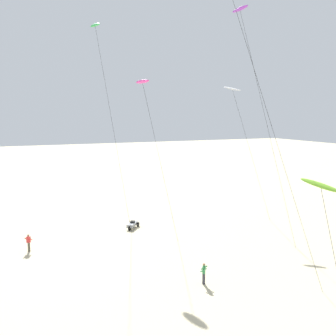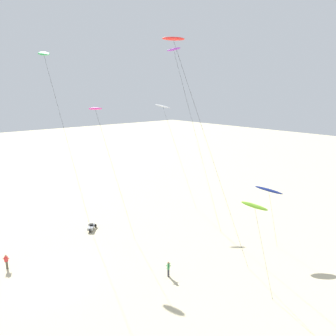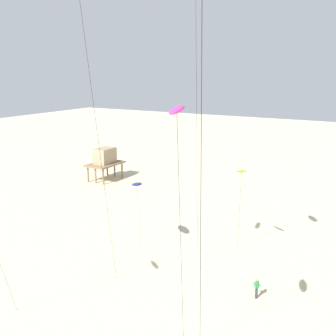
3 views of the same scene
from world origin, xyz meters
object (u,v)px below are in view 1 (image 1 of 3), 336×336
object	(u,v)px
kite_purple	(242,16)
kite_flyer_nearest	(29,242)
beach_buggy	(132,224)
kite_green	(95,27)
kite_flyer_middle	(204,273)
kite_white	(233,91)
kite_magenta	(143,84)
kite_lime	(321,187)

from	to	relation	value
kite_purple	kite_flyer_nearest	size ratio (longest dim) A/B	14.19
kite_purple	beach_buggy	xyz separation A→B (m)	(-5.60, -10.16, -22.32)
kite_green	kite_flyer_middle	distance (m)	29.07
kite_green	kite_flyer_middle	bearing A→B (deg)	11.31
kite_green	kite_flyer_nearest	size ratio (longest dim) A/B	13.99
kite_white	kite_flyer_nearest	world-z (taller)	kite_white
kite_white	kite_flyer_middle	xyz separation A→B (m)	(16.29, -12.95, -14.88)
beach_buggy	kite_magenta	bearing A→B (deg)	36.14
kite_flyer_middle	kite_white	bearing A→B (deg)	141.52
kite_green	kite_flyer_middle	xyz separation A→B (m)	(18.93, 3.79, -21.73)
kite_green	kite_white	bearing A→B (deg)	81.05
kite_magenta	kite_flyer_middle	xyz separation A→B (m)	(13.54, 0.08, -15.17)
kite_magenta	kite_lime	bearing A→B (deg)	11.64
kite_green	kite_magenta	bearing A→B (deg)	34.53
kite_magenta	kite_purple	xyz separation A→B (m)	(4.24, 9.16, 6.69)
kite_purple	kite_flyer_nearest	xyz separation A→B (m)	(-2.83, -21.20, -21.86)
kite_lime	kite_flyer_middle	bearing A→B (deg)	-148.70
kite_purple	kite_flyer_nearest	bearing A→B (deg)	-97.61
kite_magenta	kite_purple	distance (m)	12.12
kite_flyer_nearest	beach_buggy	bearing A→B (deg)	104.08
kite_lime	beach_buggy	xyz separation A→B (m)	(-21.63, -5.17, -8.08)
kite_flyer_nearest	beach_buggy	size ratio (longest dim) A/B	0.85
kite_white	beach_buggy	bearing A→B (deg)	-84.33
kite_magenta	kite_flyer_middle	world-z (taller)	kite_magenta
kite_purple	beach_buggy	world-z (taller)	kite_purple
kite_flyer_nearest	kite_green	bearing A→B (deg)	129.20
kite_lime	kite_purple	world-z (taller)	kite_purple
kite_flyer_nearest	kite_lime	bearing A→B (deg)	40.69
kite_lime	kite_purple	bearing A→B (deg)	162.71
kite_flyer_nearest	kite_flyer_middle	distance (m)	17.15
kite_flyer_middle	beach_buggy	bearing A→B (deg)	-175.88
kite_white	kite_green	bearing A→B (deg)	-98.95
kite_white	kite_flyer_nearest	distance (m)	29.45
kite_magenta	kite_purple	world-z (taller)	kite_purple
kite_lime	beach_buggy	bearing A→B (deg)	-166.57
kite_lime	kite_flyer_nearest	bearing A→B (deg)	-139.31
kite_purple	kite_magenta	bearing A→B (deg)	-114.85
kite_magenta	kite_flyer_middle	size ratio (longest dim) A/B	9.90
kite_magenta	kite_flyer_middle	distance (m)	20.33
kite_flyer_middle	kite_magenta	bearing A→B (deg)	-179.66
kite_white	kite_purple	distance (m)	10.61
beach_buggy	kite_white	bearing A→B (deg)	95.67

